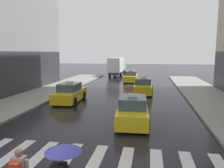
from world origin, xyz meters
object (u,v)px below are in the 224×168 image
Objects in this scene: taxi_lead at (133,111)px; taxi_fourth at (131,77)px; box_truck at (117,66)px; taxi_second at (70,93)px; taxi_third at (143,86)px; pedestrian_with_umbrella at (62,160)px.

taxi_lead is 1.02× the size of taxi_fourth.
taxi_second is at bearing -92.14° from box_truck.
taxi_lead is 10.06m from taxi_third.
taxi_lead is 27.44m from box_truck.
pedestrian_with_umbrella is at bearing -83.66° from box_truck.
taxi_fourth is at bearing 73.67° from taxi_second.
box_truck is (-3.32, 7.85, 1.13)m from taxi_fourth.
taxi_fourth is at bearing -67.05° from box_truck.
taxi_second is 14.75m from taxi_fourth.
box_truck is at bearing 100.69° from taxi_lead.
taxi_third is 2.35× the size of pedestrian_with_umbrella.
pedestrian_with_umbrella is (-1.55, -18.11, 0.79)m from taxi_third.
taxi_second is at bearing 109.92° from pedestrian_with_umbrella.
taxi_lead is 8.18m from pedestrian_with_umbrella.
taxi_second is 22.04m from box_truck.
taxi_lead is at bearing -84.72° from taxi_fourth.
taxi_third and taxi_fourth have the same top height.
pedestrian_with_umbrella reaches higher than taxi_third.
box_truck is (0.82, 22.00, 1.13)m from taxi_second.
box_truck reaches higher than taxi_second.
taxi_lead and taxi_second have the same top height.
pedestrian_with_umbrella is (3.89, -35.00, -0.34)m from box_truck.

